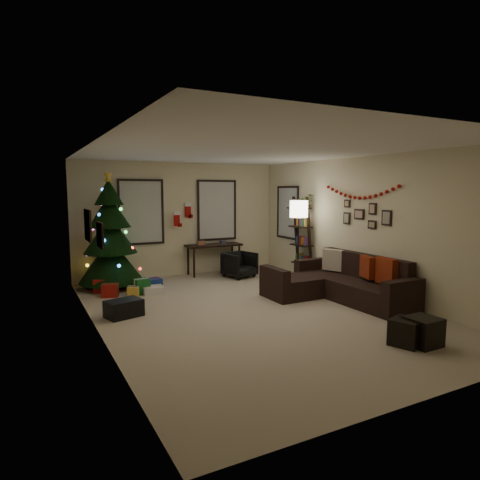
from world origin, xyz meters
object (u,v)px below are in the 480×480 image
christmas_tree (110,239)px  bookshelf (302,239)px  sofa (339,285)px  desk_chair (240,265)px  desk (214,248)px

christmas_tree → bookshelf: size_ratio=1.30×
christmas_tree → sofa: 4.75m
sofa → desk_chair: 2.74m
sofa → desk_chair: bearing=105.5°
desk_chair → christmas_tree: bearing=157.9°
desk → sofa: bearing=-71.5°
sofa → bookshelf: bookshelf is taller
christmas_tree → desk_chair: (2.88, -0.34, -0.73)m
sofa → bookshelf: (0.44, 1.80, 0.65)m
christmas_tree → sofa: bearing=-39.5°
bookshelf → christmas_tree: bearing=163.8°
sofa → desk_chair: size_ratio=4.28×
desk → bookshelf: size_ratio=0.71×
desk_chair → bookshelf: (1.18, -0.85, 0.62)m
christmas_tree → sofa: christmas_tree is taller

